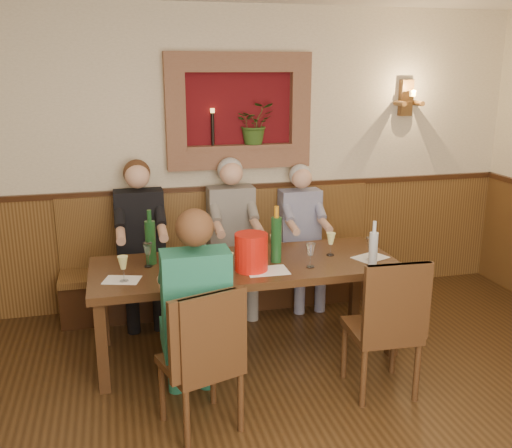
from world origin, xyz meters
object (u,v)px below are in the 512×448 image
at_px(bench, 223,273).
at_px(person_bench_mid, 233,249).
at_px(spittoon_bucket, 251,252).
at_px(person_bench_right, 302,248).
at_px(wine_bottle_green_a, 276,239).
at_px(person_bench_left, 142,255).
at_px(chair_near_right, 381,352).
at_px(wine_bottle_green_b, 150,241).
at_px(chair_near_left, 202,387).
at_px(water_bottle, 373,248).
at_px(dining_table, 245,272).
at_px(person_chair_front, 195,331).

xyz_separation_m(bench, person_bench_mid, (0.08, -0.11, 0.27)).
height_order(bench, spittoon_bucket, bench).
xyz_separation_m(person_bench_right, wine_bottle_green_a, (-0.51, -0.87, 0.38)).
bearing_deg(person_bench_right, person_bench_left, -179.87).
distance_m(chair_near_right, wine_bottle_green_b, 1.92).
xyz_separation_m(chair_near_left, water_bottle, (1.45, 0.64, 0.61)).
bearing_deg(spittoon_bucket, dining_table, 92.93).
relative_size(person_bench_mid, person_chair_front, 1.01).
distance_m(wine_bottle_green_a, water_bottle, 0.75).
bearing_deg(chair_near_right, person_bench_mid, 116.34).
height_order(person_bench_left, person_bench_right, person_bench_left).
relative_size(wine_bottle_green_a, wine_bottle_green_b, 1.05).
relative_size(chair_near_left, wine_bottle_green_b, 2.27).
xyz_separation_m(chair_near_right, person_bench_left, (-1.55, 1.67, 0.31)).
relative_size(person_bench_right, wine_bottle_green_a, 2.99).
distance_m(wine_bottle_green_a, wine_bottle_green_b, 0.98).
height_order(person_bench_mid, person_bench_right, person_bench_mid).
relative_size(bench, person_bench_left, 2.06).
bearing_deg(person_bench_right, person_bench_mid, -179.75).
relative_size(bench, spittoon_bucket, 10.46).
bearing_deg(chair_near_right, chair_near_left, -171.32).
distance_m(chair_near_left, person_bench_left, 1.84).
relative_size(person_bench_left, spittoon_bucket, 5.09).
height_order(person_bench_mid, wine_bottle_green_a, person_bench_mid).
xyz_separation_m(person_bench_mid, water_bottle, (0.86, -1.16, 0.30)).
relative_size(dining_table, person_chair_front, 1.67).
height_order(chair_near_right, wine_bottle_green_b, wine_bottle_green_b).
xyz_separation_m(person_bench_left, water_bottle, (1.70, -1.16, 0.29)).
distance_m(person_bench_right, wine_bottle_green_b, 1.66).
relative_size(chair_near_right, wine_bottle_green_b, 2.35).
distance_m(bench, water_bottle, 1.67).
height_order(dining_table, person_bench_mid, person_bench_mid).
distance_m(person_bench_mid, spittoon_bucket, 1.05).
relative_size(bench, wine_bottle_green_b, 6.90).
xyz_separation_m(dining_table, spittoon_bucket, (0.01, -0.17, 0.22)).
bearing_deg(chair_near_right, person_bench_right, 94.36).
height_order(person_bench_right, water_bottle, person_bench_right).
bearing_deg(spittoon_bucket, chair_near_right, -40.52).
relative_size(spittoon_bucket, wine_bottle_green_b, 0.66).
bearing_deg(person_bench_left, dining_table, -47.56).
relative_size(bench, chair_near_right, 2.94).
relative_size(person_bench_left, person_bench_mid, 1.01).
distance_m(chair_near_left, water_bottle, 1.69).
height_order(dining_table, spittoon_bucket, spittoon_bucket).
xyz_separation_m(chair_near_left, wine_bottle_green_b, (-0.21, 1.13, 0.65)).
bearing_deg(spittoon_bucket, wine_bottle_green_b, 155.19).
height_order(chair_near_right, person_bench_left, person_bench_left).
relative_size(dining_table, person_bench_right, 1.77).
xyz_separation_m(dining_table, bench, (0.00, 0.94, -0.35)).
height_order(dining_table, chair_near_left, chair_near_left).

